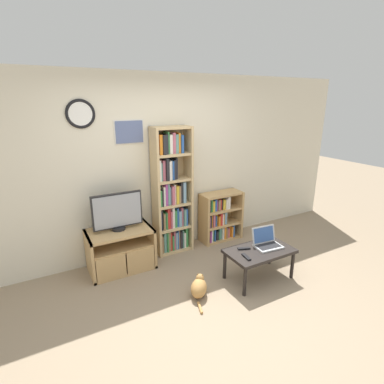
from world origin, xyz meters
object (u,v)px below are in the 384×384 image
(cat, at_px, (199,287))
(coffee_table, at_px, (259,253))
(bookshelf_tall, at_px, (171,195))
(remote_near_laptop, at_px, (246,257))
(remote_far_from_laptop, at_px, (244,248))
(tv_stand, at_px, (121,249))
(laptop, at_px, (266,241))
(television, at_px, (117,212))
(bookshelf_short, at_px, (218,218))

(cat, bearing_deg, coffee_table, 36.42)
(bookshelf_tall, xyz_separation_m, cat, (-0.20, -1.18, -0.79))
(remote_near_laptop, height_order, remote_far_from_laptop, same)
(tv_stand, xyz_separation_m, remote_near_laptop, (1.21, -1.16, 0.13))
(laptop, relative_size, remote_near_laptop, 2.23)
(cat, bearing_deg, television, 160.61)
(remote_far_from_laptop, bearing_deg, remote_near_laptop, -11.05)
(remote_far_from_laptop, bearing_deg, television, -107.64)
(cat, bearing_deg, remote_near_laptop, 27.49)
(laptop, bearing_deg, cat, -175.05)
(television, xyz_separation_m, coffee_table, (1.49, -1.12, -0.47))
(television, distance_m, remote_near_laptop, 1.75)
(bookshelf_tall, relative_size, remote_far_from_laptop, 11.41)
(tv_stand, distance_m, television, 0.54)
(coffee_table, height_order, remote_near_laptop, remote_near_laptop)
(television, height_order, remote_near_laptop, television)
(coffee_table, height_order, cat, coffee_table)
(bookshelf_tall, height_order, remote_near_laptop, bookshelf_tall)
(tv_stand, bearing_deg, remote_near_laptop, -43.64)
(bookshelf_short, height_order, remote_far_from_laptop, bookshelf_short)
(bookshelf_short, xyz_separation_m, laptop, (-0.03, -1.17, 0.09))
(bookshelf_short, relative_size, remote_near_laptop, 4.90)
(tv_stand, xyz_separation_m, remote_far_from_laptop, (1.32, -0.97, 0.13))
(television, height_order, laptop, television)
(coffee_table, relative_size, remote_near_laptop, 5.21)
(bookshelf_tall, distance_m, coffee_table, 1.50)
(television, height_order, coffee_table, television)
(bookshelf_short, distance_m, remote_far_from_laptop, 1.16)
(television, bearing_deg, remote_far_from_laptop, -37.35)
(bookshelf_short, relative_size, laptop, 2.20)
(bookshelf_tall, bearing_deg, television, -171.88)
(television, xyz_separation_m, remote_far_from_laptop, (1.32, -1.01, -0.41))
(cat, bearing_deg, laptop, 39.43)
(tv_stand, height_order, bookshelf_tall, bookshelf_tall)
(bookshelf_tall, relative_size, coffee_table, 2.20)
(tv_stand, relative_size, cat, 1.83)
(bookshelf_tall, height_order, laptop, bookshelf_tall)
(tv_stand, relative_size, bookshelf_short, 1.06)
(television, distance_m, bookshelf_tall, 0.84)
(remote_far_from_laptop, xyz_separation_m, cat, (-0.69, -0.06, -0.31))
(bookshelf_short, bearing_deg, cat, -131.52)
(remote_far_from_laptop, bearing_deg, cat, -65.71)
(coffee_table, bearing_deg, tv_stand, 144.03)
(laptop, bearing_deg, remote_near_laptop, -158.69)
(remote_near_laptop, bearing_deg, coffee_table, -156.56)
(remote_near_laptop, bearing_deg, remote_far_from_laptop, -112.62)
(laptop, bearing_deg, coffee_table, -157.65)
(bookshelf_short, bearing_deg, television, -176.57)
(remote_near_laptop, distance_m, cat, 0.67)
(television, height_order, bookshelf_short, television)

